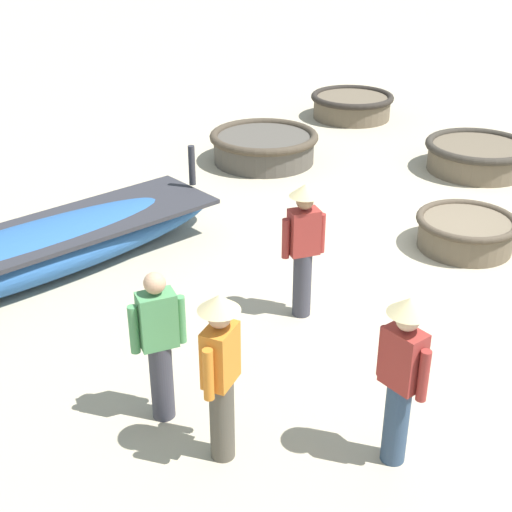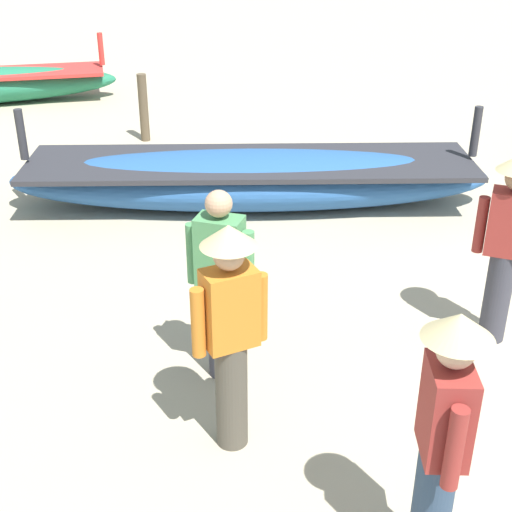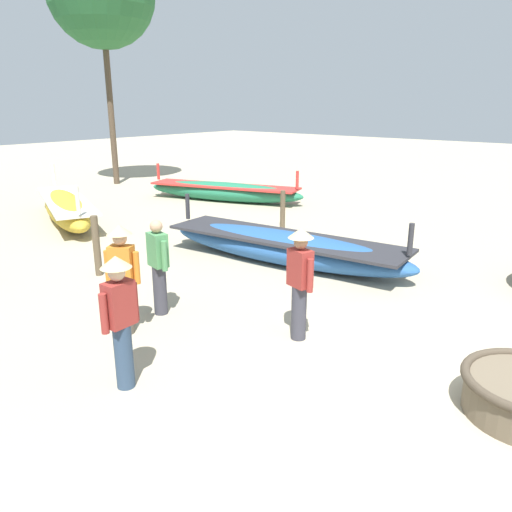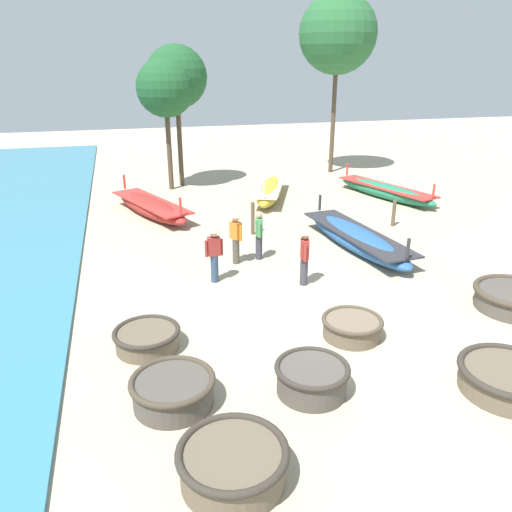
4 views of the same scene
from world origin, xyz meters
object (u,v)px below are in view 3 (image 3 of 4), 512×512
(long_boat_ochre_hull, at_px, (284,246))
(fisherman_standing_left, at_px, (158,265))
(fisherman_crouching, at_px, (120,314))
(mooring_post_inland, at_px, (97,246))
(fisherman_with_hat, at_px, (300,277))
(fisherman_hauling, at_px, (123,272))
(mooring_post_shoreline, at_px, (283,209))
(long_boat_green_hull, at_px, (224,191))
(long_boat_blue_hull, at_px, (66,208))

(long_boat_ochre_hull, xyz_separation_m, fisherman_standing_left, (-3.47, -0.08, 0.48))
(fisherman_crouching, relative_size, mooring_post_inland, 1.38)
(fisherman_with_hat, height_order, fisherman_hauling, same)
(fisherman_crouching, distance_m, fisherman_hauling, 1.52)
(long_boat_ochre_hull, distance_m, mooring_post_shoreline, 3.09)
(long_boat_green_hull, distance_m, fisherman_with_hat, 10.76)
(long_boat_green_hull, relative_size, fisherman_hauling, 3.49)
(long_boat_green_hull, bearing_deg, fisherman_with_hat, -131.12)
(long_boat_ochre_hull, height_order, fisherman_hauling, fisherman_hauling)
(fisherman_crouching, bearing_deg, fisherman_standing_left, 38.84)
(fisherman_crouching, relative_size, fisherman_with_hat, 1.00)
(long_boat_blue_hull, bearing_deg, long_boat_green_hull, -14.11)
(long_boat_blue_hull, distance_m, fisherman_with_hat, 9.60)
(long_boat_blue_hull, distance_m, mooring_post_shoreline, 6.22)
(fisherman_with_hat, xyz_separation_m, fisherman_hauling, (-1.49, 2.09, 0.00))
(long_boat_ochre_hull, height_order, fisherman_crouching, fisherman_crouching)
(long_boat_green_hull, distance_m, fisherman_crouching, 11.92)
(mooring_post_inland, bearing_deg, long_boat_blue_hull, 66.05)
(mooring_post_shoreline, bearing_deg, fisherman_with_hat, -141.32)
(long_boat_green_hull, distance_m, fisherman_standing_left, 9.72)
(long_boat_blue_hull, bearing_deg, fisherman_crouching, -116.50)
(fisherman_crouching, distance_m, mooring_post_shoreline, 8.34)
(long_boat_green_hull, bearing_deg, mooring_post_shoreline, -115.07)
(fisherman_with_hat, xyz_separation_m, mooring_post_inland, (-0.25, 4.68, -0.35))
(long_boat_green_hull, xyz_separation_m, fisherman_hauling, (-8.55, -6.00, 0.62))
(fisherman_crouching, relative_size, fisherman_hauling, 1.00)
(long_boat_green_hull, distance_m, mooring_post_shoreline, 4.31)
(fisherman_crouching, bearing_deg, fisherman_hauling, 52.93)
(long_boat_ochre_hull, xyz_separation_m, fisherman_with_hat, (-2.78, -2.34, 0.61))
(long_boat_green_hull, bearing_deg, fisherman_hauling, -144.92)
(fisherman_standing_left, height_order, mooring_post_inland, fisherman_standing_left)
(fisherman_crouching, xyz_separation_m, mooring_post_inland, (2.15, 3.81, -0.35))
(long_boat_ochre_hull, xyz_separation_m, mooring_post_inland, (-3.03, 2.35, 0.25))
(fisherman_with_hat, bearing_deg, mooring_post_inland, 93.03)
(long_boat_ochre_hull, height_order, fisherman_with_hat, fisherman_with_hat)
(mooring_post_inland, bearing_deg, fisherman_crouching, -119.51)
(long_boat_green_hull, height_order, fisherman_with_hat, fisherman_with_hat)
(fisherman_with_hat, bearing_deg, long_boat_blue_hull, 78.87)
(long_boat_green_hull, relative_size, long_boat_blue_hull, 1.09)
(fisherman_hauling, xyz_separation_m, mooring_post_shoreline, (6.72, 2.11, -0.44))
(fisherman_hauling, height_order, mooring_post_inland, fisherman_hauling)
(mooring_post_shoreline, height_order, mooring_post_inland, mooring_post_inland)
(long_boat_ochre_hull, height_order, long_boat_blue_hull, long_boat_blue_hull)
(long_boat_blue_hull, xyz_separation_m, mooring_post_inland, (-2.10, -4.72, 0.20))
(long_boat_ochre_hull, distance_m, long_boat_blue_hull, 7.13)
(long_boat_ochre_hull, xyz_separation_m, mooring_post_shoreline, (2.46, 1.86, 0.16))
(long_boat_ochre_hull, xyz_separation_m, long_boat_blue_hull, (-0.93, 7.07, 0.05))
(long_boat_ochre_hull, bearing_deg, mooring_post_shoreline, 37.07)
(fisherman_with_hat, bearing_deg, fisherman_crouching, 159.99)
(long_boat_green_hull, xyz_separation_m, fisherman_standing_left, (-7.75, -5.84, 0.49))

